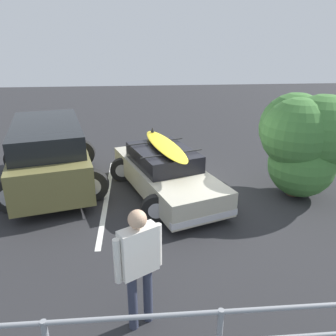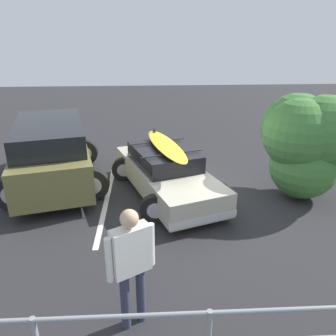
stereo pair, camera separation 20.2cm
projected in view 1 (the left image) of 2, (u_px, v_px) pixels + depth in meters
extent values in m
cube|color=#28282B|center=(192.00, 196.00, 8.51)|extent=(44.00, 44.00, 0.02)
cube|color=silver|center=(107.00, 196.00, 8.52)|extent=(0.12, 4.84, 0.00)
cube|color=#B7B29E|center=(166.00, 177.00, 8.49)|extent=(2.79, 4.39, 0.58)
cube|color=black|center=(163.00, 157.00, 8.45)|extent=(1.93, 2.31, 0.42)
cube|color=silver|center=(205.00, 218.00, 6.84)|extent=(1.53, 0.60, 0.14)
cube|color=silver|center=(140.00, 159.00, 10.26)|extent=(1.53, 0.60, 0.14)
cylinder|color=black|center=(218.00, 196.00, 7.76)|extent=(0.67, 0.18, 0.67)
cylinder|color=#B7B7BC|center=(218.00, 196.00, 7.76)|extent=(0.37, 0.19, 0.37)
cylinder|color=black|center=(156.00, 209.00, 7.15)|extent=(0.67, 0.18, 0.67)
cylinder|color=#B7B7BC|center=(156.00, 209.00, 7.15)|extent=(0.37, 0.19, 0.37)
cylinder|color=black|center=(173.00, 162.00, 9.92)|extent=(0.67, 0.18, 0.67)
cylinder|color=#B7B7BC|center=(173.00, 162.00, 9.92)|extent=(0.37, 0.19, 0.37)
cylinder|color=black|center=(122.00, 170.00, 9.31)|extent=(0.67, 0.18, 0.67)
cylinder|color=#B7B7BC|center=(122.00, 170.00, 9.31)|extent=(0.37, 0.19, 0.37)
cylinder|color=black|center=(172.00, 154.00, 7.89)|extent=(1.55, 0.55, 0.03)
cylinder|color=black|center=(155.00, 142.00, 8.81)|extent=(1.55, 0.55, 0.03)
ellipsoid|color=yellow|center=(165.00, 145.00, 8.34)|extent=(1.20, 2.95, 0.09)
cone|color=black|center=(152.00, 130.00, 9.32)|extent=(0.10, 0.10, 0.14)
cube|color=brown|center=(50.00, 160.00, 8.90)|extent=(2.81, 4.66, 0.94)
cube|color=black|center=(47.00, 133.00, 8.63)|extent=(2.44, 3.70, 0.56)
cylinder|color=black|center=(49.00, 135.00, 10.86)|extent=(0.76, 0.35, 0.74)
cylinder|color=black|center=(92.00, 185.00, 8.16)|extent=(0.82, 0.22, 0.82)
cylinder|color=#B7B7BC|center=(92.00, 185.00, 8.16)|extent=(0.45, 0.23, 0.45)
cylinder|color=black|center=(11.00, 196.00, 7.59)|extent=(0.82, 0.22, 0.82)
cylinder|color=#B7B7BC|center=(11.00, 196.00, 7.59)|extent=(0.45, 0.23, 0.45)
cylinder|color=black|center=(82.00, 153.00, 10.45)|extent=(0.82, 0.22, 0.82)
cylinder|color=#B7B7BC|center=(82.00, 153.00, 10.45)|extent=(0.45, 0.23, 0.45)
cylinder|color=black|center=(19.00, 160.00, 9.88)|extent=(0.82, 0.22, 0.82)
cylinder|color=#B7B7BC|center=(19.00, 160.00, 9.88)|extent=(0.45, 0.23, 0.45)
cylinder|color=#33384C|center=(148.00, 295.00, 4.60)|extent=(0.13, 0.13, 0.90)
cylinder|color=#33384C|center=(133.00, 302.00, 4.47)|extent=(0.13, 0.13, 0.90)
cube|color=silver|center=(139.00, 251.00, 4.25)|extent=(0.56, 0.44, 0.67)
sphere|color=#D6A884|center=(137.00, 219.00, 4.07)|extent=(0.24, 0.24, 0.24)
cylinder|color=silver|center=(158.00, 245.00, 4.42)|extent=(0.09, 0.09, 0.64)
cylinder|color=silver|center=(117.00, 261.00, 4.09)|extent=(0.09, 0.09, 0.64)
cylinder|color=gray|center=(134.00, 317.00, 3.49)|extent=(9.45, 0.22, 0.06)
cylinder|color=brown|center=(294.00, 185.00, 8.51)|extent=(0.32, 0.32, 0.51)
sphere|color=#427A38|center=(301.00, 164.00, 8.24)|extent=(1.65, 1.65, 1.65)
sphere|color=#427A38|center=(297.00, 133.00, 7.94)|extent=(1.72, 1.72, 1.72)
sphere|color=#427A38|center=(321.00, 131.00, 7.95)|extent=(1.79, 1.79, 1.79)
sphere|color=#427A38|center=(294.00, 128.00, 8.43)|extent=(1.78, 1.78, 1.78)
sphere|color=#427A38|center=(298.00, 165.00, 8.31)|extent=(1.22, 1.22, 1.22)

